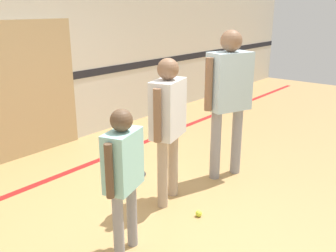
{
  "coord_description": "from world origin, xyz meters",
  "views": [
    {
      "loc": [
        -2.64,
        -2.37,
        2.04
      ],
      "look_at": [
        0.23,
        -0.03,
        0.86
      ],
      "focal_mm": 40.0,
      "sensor_mm": 36.0,
      "label": 1
    }
  ],
  "objects_px": {
    "person_instructor": "(168,116)",
    "person_student_right": "(229,89)",
    "person_student_left": "(123,168)",
    "tennis_ball_near_instructor": "(199,213)",
    "tennis_ball_by_spare_racket": "(112,177)",
    "racket_spare_on_floor": "(134,175)"
  },
  "relations": [
    {
      "from": "person_instructor",
      "to": "person_student_right",
      "type": "height_order",
      "value": "person_student_right"
    },
    {
      "from": "person_student_left",
      "to": "tennis_ball_near_instructor",
      "type": "bearing_deg",
      "value": -26.86
    },
    {
      "from": "person_student_right",
      "to": "tennis_ball_by_spare_racket",
      "type": "xyz_separation_m",
      "value": [
        -1.01,
        1.0,
        -1.08
      ]
    },
    {
      "from": "tennis_ball_by_spare_racket",
      "to": "person_instructor",
      "type": "bearing_deg",
      "value": -86.98
    },
    {
      "from": "tennis_ball_near_instructor",
      "to": "tennis_ball_by_spare_racket",
      "type": "bearing_deg",
      "value": 89.09
    },
    {
      "from": "person_instructor",
      "to": "person_student_right",
      "type": "bearing_deg",
      "value": -24.25
    },
    {
      "from": "person_student_left",
      "to": "racket_spare_on_floor",
      "type": "bearing_deg",
      "value": 25.12
    },
    {
      "from": "person_instructor",
      "to": "racket_spare_on_floor",
      "type": "distance_m",
      "value": 1.22
    },
    {
      "from": "person_instructor",
      "to": "tennis_ball_near_instructor",
      "type": "xyz_separation_m",
      "value": [
        -0.07,
        -0.46,
        -0.93
      ]
    },
    {
      "from": "person_instructor",
      "to": "person_student_left",
      "type": "bearing_deg",
      "value": -177.89
    },
    {
      "from": "person_student_left",
      "to": "person_student_right",
      "type": "xyz_separation_m",
      "value": [
        1.91,
        0.16,
        0.31
      ]
    },
    {
      "from": "person_student_left",
      "to": "racket_spare_on_floor",
      "type": "xyz_separation_m",
      "value": [
        1.16,
        1.04,
        -0.79
      ]
    },
    {
      "from": "person_student_left",
      "to": "tennis_ball_near_instructor",
      "type": "xyz_separation_m",
      "value": [
        0.88,
        -0.16,
        -0.77
      ]
    },
    {
      "from": "person_student_right",
      "to": "tennis_ball_near_instructor",
      "type": "xyz_separation_m",
      "value": [
        -1.03,
        -0.32,
        -1.08
      ]
    },
    {
      "from": "person_instructor",
      "to": "person_student_right",
      "type": "xyz_separation_m",
      "value": [
        0.96,
        -0.14,
        0.14
      ]
    },
    {
      "from": "person_instructor",
      "to": "tennis_ball_by_spare_racket",
      "type": "xyz_separation_m",
      "value": [
        -0.05,
        0.86,
        -0.93
      ]
    },
    {
      "from": "tennis_ball_by_spare_racket",
      "to": "person_student_right",
      "type": "bearing_deg",
      "value": -44.83
    },
    {
      "from": "racket_spare_on_floor",
      "to": "person_instructor",
      "type": "bearing_deg",
      "value": 46.64
    },
    {
      "from": "person_student_left",
      "to": "tennis_ball_by_spare_racket",
      "type": "distance_m",
      "value": 1.66
    },
    {
      "from": "racket_spare_on_floor",
      "to": "person_student_right",
      "type": "bearing_deg",
      "value": 103.46
    },
    {
      "from": "person_student_left",
      "to": "tennis_ball_by_spare_racket",
      "type": "height_order",
      "value": "person_student_left"
    },
    {
      "from": "racket_spare_on_floor",
      "to": "tennis_ball_near_instructor",
      "type": "relative_size",
      "value": 7.67
    }
  ]
}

